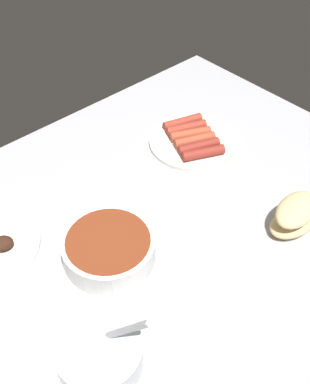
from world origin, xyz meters
TOP-DOWN VIEW (x-y plane):
  - ground_plane at (0.00, 0.00)cm, footprint 120.00×90.00cm
  - bowl_coleslaw at (-28.68, -18.52)cm, footprint 14.53×14.53cm
  - bowl_chili at (-13.93, -2.01)cm, footprint 18.76×18.76cm
  - bread_stack at (20.42, -22.06)cm, footprint 13.23×9.09cm
  - plate_sausages at (24.95, 12.71)cm, footprint 22.50×22.50cm

SIDE VIEW (x-z plane):
  - ground_plane at x=0.00cm, z-range -3.00..0.00cm
  - plate_sausages at x=24.95cm, z-range -0.47..3.03cm
  - bowl_chili at x=-13.93cm, z-range 0.25..5.84cm
  - bowl_coleslaw at x=-28.68cm, z-range -4.42..11.18cm
  - bread_stack at x=20.42cm, z-range 0.00..7.20cm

